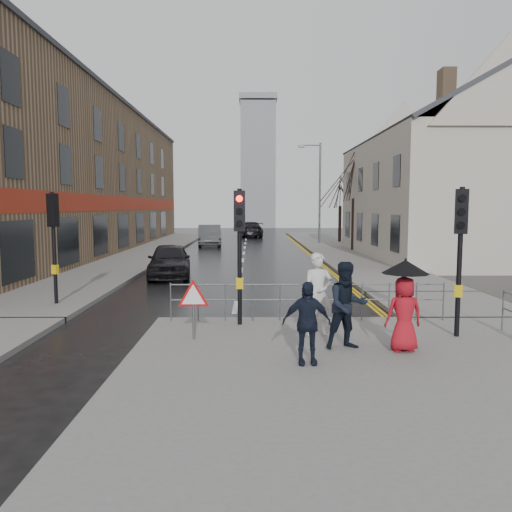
{
  "coord_description": "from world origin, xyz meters",
  "views": [
    {
      "loc": [
        0.49,
        -12.15,
        3.1
      ],
      "look_at": [
        0.65,
        4.13,
        1.48
      ],
      "focal_mm": 35.0,
      "sensor_mm": 36.0,
      "label": 1
    }
  ],
  "objects_px": {
    "car_parked": "(170,260)",
    "car_mid": "(210,235)",
    "pedestrian_a": "(318,294)",
    "pedestrian_with_umbrella": "(404,299)",
    "pedestrian_b": "(347,305)",
    "pedestrian_d": "(307,323)"
  },
  "relations": [
    {
      "from": "pedestrian_b",
      "to": "car_mid",
      "type": "distance_m",
      "value": 29.61
    },
    {
      "from": "pedestrian_a",
      "to": "pedestrian_b",
      "type": "xyz_separation_m",
      "value": [
        0.45,
        -1.17,
        -0.04
      ]
    },
    {
      "from": "pedestrian_with_umbrella",
      "to": "car_mid",
      "type": "relative_size",
      "value": 0.38
    },
    {
      "from": "pedestrian_a",
      "to": "pedestrian_with_umbrella",
      "type": "xyz_separation_m",
      "value": [
        1.59,
        -1.36,
        0.12
      ]
    },
    {
      "from": "pedestrian_a",
      "to": "car_parked",
      "type": "bearing_deg",
      "value": 110.12
    },
    {
      "from": "car_parked",
      "to": "car_mid",
      "type": "height_order",
      "value": "car_mid"
    },
    {
      "from": "pedestrian_with_umbrella",
      "to": "car_mid",
      "type": "height_order",
      "value": "pedestrian_with_umbrella"
    },
    {
      "from": "car_mid",
      "to": "pedestrian_a",
      "type": "bearing_deg",
      "value": -85.55
    },
    {
      "from": "pedestrian_b",
      "to": "car_mid",
      "type": "height_order",
      "value": "pedestrian_b"
    },
    {
      "from": "pedestrian_a",
      "to": "pedestrian_d",
      "type": "distance_m",
      "value": 2.24
    },
    {
      "from": "pedestrian_with_umbrella",
      "to": "pedestrian_b",
      "type": "bearing_deg",
      "value": 170.3
    },
    {
      "from": "pedestrian_a",
      "to": "pedestrian_d",
      "type": "bearing_deg",
      "value": -109.12
    },
    {
      "from": "pedestrian_with_umbrella",
      "to": "car_parked",
      "type": "relative_size",
      "value": 0.43
    },
    {
      "from": "pedestrian_b",
      "to": "car_parked",
      "type": "relative_size",
      "value": 0.42
    },
    {
      "from": "pedestrian_a",
      "to": "pedestrian_d",
      "type": "xyz_separation_m",
      "value": [
        -0.5,
        -2.18,
        -0.16
      ]
    },
    {
      "from": "pedestrian_b",
      "to": "car_mid",
      "type": "relative_size",
      "value": 0.36
    },
    {
      "from": "pedestrian_b",
      "to": "pedestrian_a",
      "type": "bearing_deg",
      "value": 99.46
    },
    {
      "from": "pedestrian_d",
      "to": "pedestrian_with_umbrella",
      "type": "bearing_deg",
      "value": 18.62
    },
    {
      "from": "pedestrian_b",
      "to": "car_mid",
      "type": "bearing_deg",
      "value": 88.51
    },
    {
      "from": "pedestrian_d",
      "to": "car_mid",
      "type": "relative_size",
      "value": 0.31
    },
    {
      "from": "pedestrian_with_umbrella",
      "to": "car_parked",
      "type": "height_order",
      "value": "pedestrian_with_umbrella"
    },
    {
      "from": "car_mid",
      "to": "pedestrian_d",
      "type": "bearing_deg",
      "value": -87.17
    }
  ]
}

